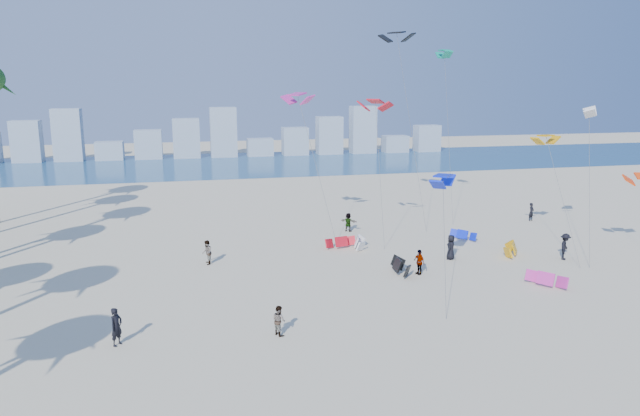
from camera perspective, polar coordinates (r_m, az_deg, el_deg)
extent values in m
plane|color=beige|center=(24.15, 1.73, -18.77)|extent=(220.00, 220.00, 0.00)
plane|color=navy|center=(93.03, -9.66, 4.16)|extent=(220.00, 220.00, 0.00)
imported|color=black|center=(30.36, -19.05, -10.79)|extent=(0.77, 0.82, 1.88)
imported|color=gray|center=(30.01, -3.99, -10.76)|extent=(0.84, 0.92, 1.52)
imported|color=black|center=(43.18, 12.52, -3.71)|extent=(0.97, 1.04, 1.78)
imported|color=gray|center=(39.46, 9.54, -5.16)|extent=(0.68, 1.06, 1.68)
imported|color=black|center=(45.52, 22.58, -3.47)|extent=(1.36, 1.38, 1.91)
imported|color=gray|center=(50.13, 2.75, -1.37)|extent=(1.44, 1.31, 1.59)
imported|color=black|center=(57.24, 19.73, -0.36)|extent=(0.72, 0.64, 1.66)
imported|color=gray|center=(41.76, -10.85, -4.24)|extent=(0.67, 0.84, 1.70)
cylinder|color=#595959|center=(34.35, 11.92, -3.32)|extent=(1.97, 5.40, 6.89)
cylinder|color=#595959|center=(44.99, 5.81, 3.15)|extent=(0.26, 2.15, 11.01)
cylinder|color=#595959|center=(45.56, 22.35, 0.83)|extent=(0.49, 5.86, 8.53)
cylinder|color=#595959|center=(46.51, -0.30, 3.81)|extent=(2.46, 3.33, 11.51)
cylinder|color=#595959|center=(54.09, 12.31, 6.66)|extent=(0.17, 3.07, 15.20)
cylinder|color=#595959|center=(51.56, 8.81, 7.34)|extent=(1.43, 4.75, 16.64)
cylinder|color=#595959|center=(45.97, 24.57, 2.05)|extent=(2.46, 4.80, 10.60)
cube|color=#9EADBF|center=(105.28, -26.45, 5.78)|extent=(4.40, 3.00, 6.60)
cube|color=#9EADBF|center=(103.96, -23.16, 6.50)|extent=(4.40, 3.00, 8.40)
cube|color=#9EADBF|center=(103.31, -19.64, 5.23)|extent=(4.40, 3.00, 3.00)
cube|color=#9EADBF|center=(102.69, -16.23, 5.92)|extent=(4.40, 3.00, 4.80)
cube|color=#9EADBF|center=(102.46, -12.77, 6.59)|extent=(4.40, 3.00, 6.60)
cube|color=#9EADBF|center=(102.60, -9.31, 7.24)|extent=(4.40, 3.00, 8.40)
cube|color=#9EADBF|center=(103.45, -5.82, 5.87)|extent=(4.40, 3.00, 3.00)
cube|color=#9EADBF|center=(104.31, -2.43, 6.47)|extent=(4.40, 3.00, 4.80)
cube|color=#9EADBF|center=(105.55, 0.90, 7.03)|extent=(4.40, 3.00, 6.60)
cube|color=#9EADBF|center=(107.13, 4.15, 7.56)|extent=(4.40, 3.00, 8.40)
cube|color=#9EADBF|center=(109.36, 7.26, 6.16)|extent=(4.40, 3.00, 3.00)
cube|color=#9EADBF|center=(111.56, 10.28, 6.65)|extent=(4.40, 3.00, 4.80)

